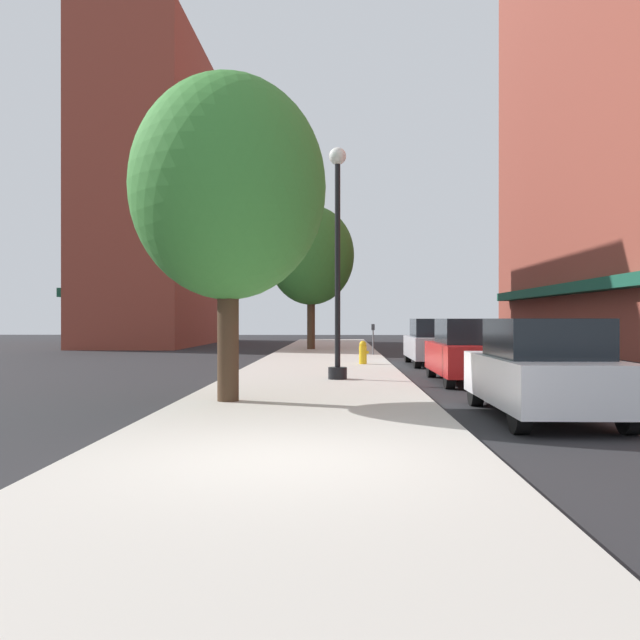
# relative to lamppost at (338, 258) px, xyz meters

# --- Properties ---
(ground_plane) EXTENTS (90.00, 90.00, 0.00)m
(ground_plane) POSITION_rel_lamppost_xyz_m (3.42, 8.05, -3.20)
(ground_plane) COLOR #232326
(sidewalk_slab) EXTENTS (4.80, 50.00, 0.12)m
(sidewalk_slab) POSITION_rel_lamppost_xyz_m (-0.58, 9.05, -3.14)
(sidewalk_slab) COLOR #B7B2A8
(sidewalk_slab) RESTS_ON ground
(building_far_background) EXTENTS (6.80, 18.00, 18.69)m
(building_far_background) POSITION_rel_lamppost_xyz_m (-11.59, 27.05, 6.12)
(building_far_background) COLOR brown
(building_far_background) RESTS_ON ground
(lamppost) EXTENTS (0.48, 0.48, 5.90)m
(lamppost) POSITION_rel_lamppost_xyz_m (0.00, 0.00, 0.00)
(lamppost) COLOR black
(lamppost) RESTS_ON sidewalk_slab
(fire_hydrant) EXTENTS (0.33, 0.26, 0.79)m
(fire_hydrant) POSITION_rel_lamppost_xyz_m (0.84, 5.85, -2.68)
(fire_hydrant) COLOR gold
(fire_hydrant) RESTS_ON sidewalk_slab
(parking_meter_near) EXTENTS (0.14, 0.09, 1.31)m
(parking_meter_near) POSITION_rel_lamppost_xyz_m (1.47, 11.95, -2.25)
(parking_meter_near) COLOR slate
(parking_meter_near) RESTS_ON sidewalk_slab
(tree_near) EXTENTS (3.66, 3.66, 6.09)m
(tree_near) POSITION_rel_lamppost_xyz_m (-2.03, -4.71, 0.89)
(tree_near) COLOR #422D1E
(tree_near) RESTS_ON sidewalk_slab
(tree_mid) EXTENTS (4.38, 4.38, 7.28)m
(tree_mid) POSITION_rel_lamppost_xyz_m (-1.42, 17.33, 1.67)
(tree_mid) COLOR #422D1E
(tree_mid) RESTS_ON sidewalk_slab
(car_white) EXTENTS (1.80, 4.30, 1.66)m
(car_white) POSITION_rel_lamppost_xyz_m (3.42, -5.99, -2.39)
(car_white) COLOR black
(car_white) RESTS_ON ground
(car_red) EXTENTS (1.80, 4.30, 1.66)m
(car_red) POSITION_rel_lamppost_xyz_m (3.42, 0.34, -2.39)
(car_red) COLOR black
(car_red) RESTS_ON ground
(car_silver) EXTENTS (1.80, 4.30, 1.66)m
(car_silver) POSITION_rel_lamppost_xyz_m (3.42, 7.05, -2.39)
(car_silver) COLOR black
(car_silver) RESTS_ON ground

